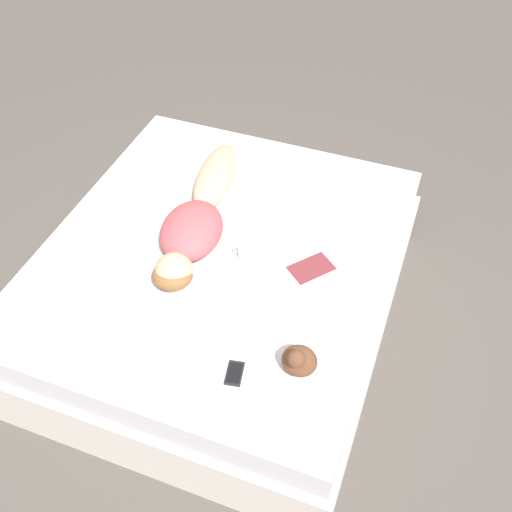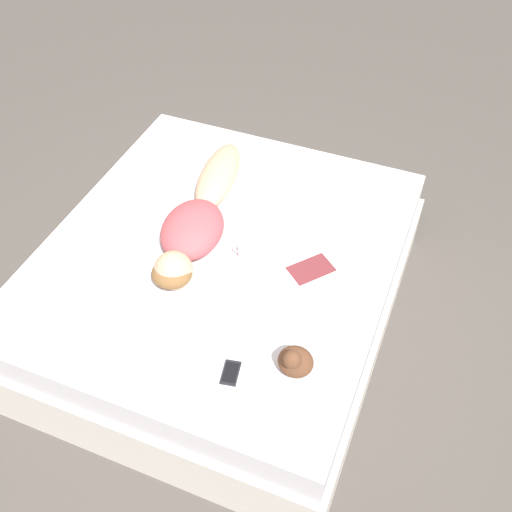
{
  "view_description": "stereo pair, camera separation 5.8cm",
  "coord_description": "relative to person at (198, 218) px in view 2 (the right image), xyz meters",
  "views": [
    {
      "loc": [
        -1.02,
        2.14,
        2.99
      ],
      "look_at": [
        -0.23,
        0.03,
        0.65
      ],
      "focal_mm": 42.0,
      "sensor_mm": 36.0,
      "label": 1
    },
    {
      "loc": [
        -1.07,
        2.11,
        2.99
      ],
      "look_at": [
        -0.23,
        0.03,
        0.65
      ],
      "focal_mm": 42.0,
      "sensor_mm": 36.0,
      "label": 2
    }
  ],
  "objects": [
    {
      "name": "ground_plane",
      "position": [
        -0.17,
        0.08,
        -0.7
      ],
      "size": [
        12.0,
        12.0,
        0.0
      ],
      "primitive_type": "plane",
      "color": "#4C4742"
    },
    {
      "name": "bed",
      "position": [
        -0.17,
        0.08,
        -0.4
      ],
      "size": [
        1.96,
        2.21,
        0.6
      ],
      "color": "beige",
      "rests_on": "ground_plane"
    },
    {
      "name": "person",
      "position": [
        0.0,
        0.0,
        0.0
      ],
      "size": [
        0.44,
        1.3,
        0.21
      ],
      "rotation": [
        0.0,
        0.0,
        0.15
      ],
      "color": "tan",
      "rests_on": "bed"
    },
    {
      "name": "open_magazine",
      "position": [
        -0.78,
        0.13,
        -0.09
      ],
      "size": [
        0.57,
        0.56,
        0.01
      ],
      "rotation": [
        0.0,
        0.0,
        -0.69
      ],
      "color": "white",
      "rests_on": "bed"
    },
    {
      "name": "coffee_mug",
      "position": [
        -0.33,
        0.1,
        -0.04
      ],
      "size": [
        0.11,
        0.08,
        0.1
      ],
      "color": "white",
      "rests_on": "bed"
    },
    {
      "name": "cell_phone",
      "position": [
        -0.56,
        0.82,
        -0.09
      ],
      "size": [
        0.1,
        0.15,
        0.01
      ],
      "rotation": [
        0.0,
        0.0,
        0.19
      ],
      "color": "black",
      "rests_on": "bed"
    },
    {
      "name": "plush_toy",
      "position": [
        -0.83,
        0.7,
        -0.01
      ],
      "size": [
        0.17,
        0.18,
        0.21
      ],
      "color": "brown",
      "rests_on": "bed"
    }
  ]
}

